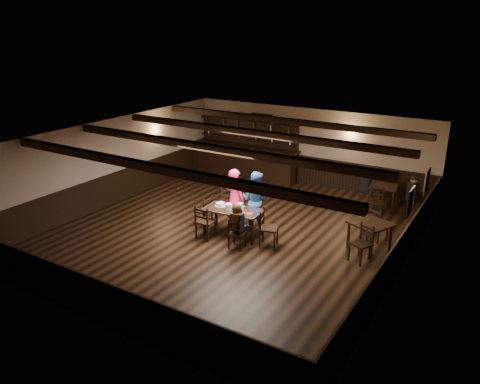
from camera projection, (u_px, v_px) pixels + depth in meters
The scene contains 25 objects.
ground at pixel (234, 231), 13.02m from camera, with size 10.00×10.00×0.00m, color black.
room_shell at pixel (235, 171), 12.45m from camera, with size 9.02×10.02×2.71m.
dining_table at pixel (233, 212), 12.57m from camera, with size 1.60×0.91×0.75m.
chair_near_left at pixel (204, 220), 12.36m from camera, with size 0.44×0.42×0.95m.
chair_near_right at pixel (236, 232), 11.82m from camera, with size 0.41×0.39×0.82m.
chair_end_left at pixel (205, 209), 13.23m from camera, with size 0.42×0.44×0.87m.
chair_end_right at pixel (266, 225), 11.98m from camera, with size 0.56×0.58×1.00m.
chair_far_pushed at pixel (226, 199), 14.15m from camera, with size 0.46×0.45×0.77m.
woman_pink at pixel (235, 199), 13.00m from camera, with size 0.63×0.41×1.73m, color #DA2482.
man_blue at pixel (255, 200), 12.96m from camera, with size 0.81×0.63×1.67m, color #294888.
seated_person at pixel (237, 219), 11.75m from camera, with size 0.33×0.49×0.79m.
cake at pixel (220, 204), 12.77m from camera, with size 0.29×0.29×0.09m.
plate_stack_a at pixel (229, 207), 12.48m from camera, with size 0.18×0.18×0.17m, color white.
plate_stack_b at pixel (240, 206), 12.50m from camera, with size 0.15×0.15×0.18m, color white.
tea_light at pixel (235, 207), 12.66m from camera, with size 0.05×0.05×0.06m.
salt_shaker at pixel (243, 211), 12.32m from camera, with size 0.03×0.03×0.08m, color silver.
pepper_shaker at pixel (246, 211), 12.27m from camera, with size 0.03×0.03×0.09m, color #A5A8AD.
drink_glass at pixel (243, 208), 12.50m from camera, with size 0.06×0.06×0.10m, color silver.
menu_red at pixel (248, 213), 12.26m from camera, with size 0.26×0.18×0.00m, color maroon.
menu_blue at pixel (255, 211), 12.43m from camera, with size 0.27×0.19×0.00m, color #0F164C.
bar_counter at pixel (245, 156), 17.78m from camera, with size 4.38×0.70×2.20m.
back_table_a at pixel (370, 226), 11.71m from camera, with size 1.17×1.17×0.75m.
back_table_b at pixel (383, 189), 14.39m from camera, with size 0.97×0.97×0.75m.
bg_patron_left at pixel (367, 179), 14.64m from camera, with size 0.27×0.40×0.78m.
bg_patron_right at pixel (413, 187), 13.94m from camera, with size 0.30×0.41×0.75m.
Camera 1 is at (6.37, -10.04, 5.42)m, focal length 35.00 mm.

